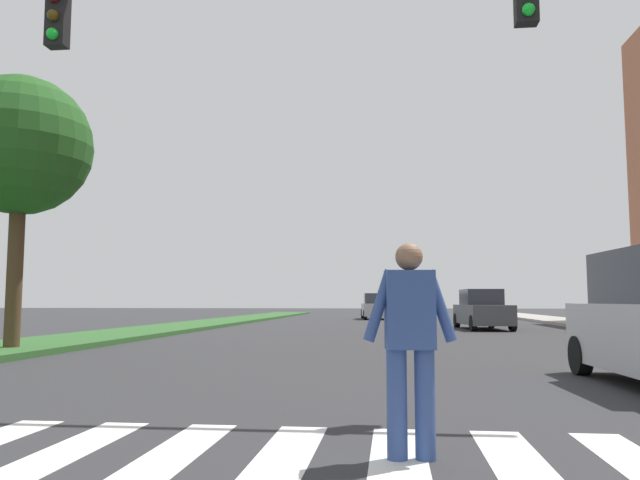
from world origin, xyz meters
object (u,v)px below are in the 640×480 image
Objects in this scene: pedestrian_performer at (410,338)px; sedan_midblock at (482,311)px; traffic_light_gantry at (66,64)px; sedan_distant at (376,307)px; tree_mid at (21,147)px.

sedan_midblock reaches higher than pedestrian_performer.
traffic_light_gantry is 21.89m from sedan_midblock.
traffic_light_gantry is 34.29m from sedan_distant.
tree_mid is 29.25m from sedan_distant.
pedestrian_performer is at bearing -99.24° from sedan_midblock.
tree_mid is at bearing 135.44° from pedestrian_performer.
tree_mid is at bearing 126.35° from traffic_light_gantry.
traffic_light_gantry is at bearing 148.23° from pedestrian_performer.
traffic_light_gantry is at bearing -95.63° from sedan_distant.
tree_mid is 1.48× the size of sedan_distant.
sedan_midblock is (8.25, 19.95, -3.66)m from traffic_light_gantry.
sedan_midblock reaches higher than sedan_distant.
pedestrian_performer is 36.76m from sedan_distant.
sedan_midblock is 14.81m from sedan_distant.
traffic_light_gantry is 2.45× the size of sedan_midblock.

